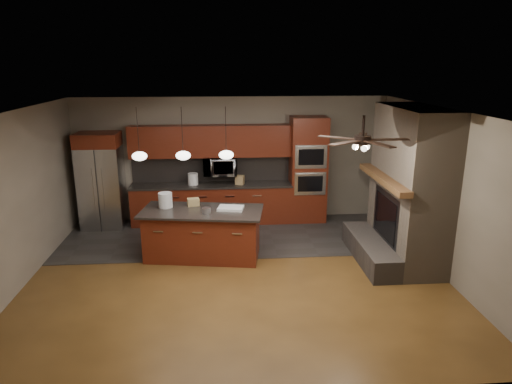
{
  "coord_description": "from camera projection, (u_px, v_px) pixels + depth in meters",
  "views": [
    {
      "loc": [
        -0.23,
        -7.18,
        3.53
      ],
      "look_at": [
        0.37,
        0.6,
        1.3
      ],
      "focal_mm": 32.0,
      "sensor_mm": 36.0,
      "label": 1
    }
  ],
  "objects": [
    {
      "name": "fireplace_column",
      "position": [
        406.0,
        192.0,
        8.12
      ],
      "size": [
        1.3,
        2.1,
        2.8
      ],
      "color": "#776755",
      "rests_on": "ground"
    },
    {
      "name": "back_cabinetry",
      "position": [
        211.0,
        184.0,
        10.22
      ],
      "size": [
        3.59,
        0.64,
        2.2
      ],
      "color": "#5C1E10",
      "rests_on": "ground"
    },
    {
      "name": "pendant_left",
      "position": [
        140.0,
        156.0,
        7.88
      ],
      "size": [
        0.26,
        0.26,
        0.92
      ],
      "color": "black",
      "rests_on": "ceiling"
    },
    {
      "name": "white_bucket",
      "position": [
        165.0,
        200.0,
        8.47
      ],
      "size": [
        0.26,
        0.26,
        0.28
      ],
      "primitive_type": "cylinder",
      "rotation": [
        0.0,
        0.0,
        0.03
      ],
      "color": "silver",
      "rests_on": "kitchen_island"
    },
    {
      "name": "paint_tray",
      "position": [
        231.0,
        208.0,
        8.38
      ],
      "size": [
        0.51,
        0.4,
        0.05
      ],
      "primitive_type": "cube",
      "rotation": [
        0.0,
        0.0,
        -0.2
      ],
      "color": "silver",
      "rests_on": "kitchen_island"
    },
    {
      "name": "cardboard_box",
      "position": [
        193.0,
        202.0,
        8.59
      ],
      "size": [
        0.24,
        0.19,
        0.14
      ],
      "primitive_type": "cube",
      "rotation": [
        0.0,
        0.0,
        0.18
      ],
      "color": "#9E8451",
      "rests_on": "kitchen_island"
    },
    {
      "name": "ceiling",
      "position": [
        236.0,
        111.0,
        7.1
      ],
      "size": [
        7.0,
        6.0,
        0.02
      ],
      "primitive_type": "cube",
      "color": "white",
      "rests_on": "back_wall"
    },
    {
      "name": "pendant_center",
      "position": [
        183.0,
        155.0,
        7.94
      ],
      "size": [
        0.26,
        0.26,
        0.92
      ],
      "color": "black",
      "rests_on": "ceiling"
    },
    {
      "name": "paint_can",
      "position": [
        206.0,
        211.0,
        8.14
      ],
      "size": [
        0.2,
        0.2,
        0.1
      ],
      "primitive_type": "cylinder",
      "rotation": [
        0.0,
        0.0,
        -0.36
      ],
      "color": "#B9B8BD",
      "rests_on": "kitchen_island"
    },
    {
      "name": "kitchen_island",
      "position": [
        203.0,
        233.0,
        8.46
      ],
      "size": [
        2.33,
        1.33,
        0.92
      ],
      "rotation": [
        0.0,
        0.0,
        -0.15
      ],
      "color": "#5C1E10",
      "rests_on": "ground"
    },
    {
      "name": "microwave",
      "position": [
        220.0,
        166.0,
        10.13
      ],
      "size": [
        0.73,
        0.41,
        0.5
      ],
      "primitive_type": "imported",
      "color": "silver",
      "rests_on": "back_cabinetry"
    },
    {
      "name": "left_wall",
      "position": [
        16.0,
        201.0,
        7.23
      ],
      "size": [
        0.02,
        6.0,
        2.8
      ],
      "primitive_type": "cube",
      "color": "gray",
      "rests_on": "ground"
    },
    {
      "name": "pendant_right",
      "position": [
        226.0,
        155.0,
        7.99
      ],
      "size": [
        0.26,
        0.26,
        0.92
      ],
      "color": "black",
      "rests_on": "ceiling"
    },
    {
      "name": "slate_tile_patch",
      "position": [
        234.0,
        236.0,
        9.6
      ],
      "size": [
        7.0,
        2.4,
        0.01
      ],
      "primitive_type": "cube",
      "color": "#2C2A28",
      "rests_on": "ground"
    },
    {
      "name": "back_wall",
      "position": [
        232.0,
        159.0,
        10.37
      ],
      "size": [
        7.0,
        0.02,
        2.8
      ],
      "primitive_type": "cube",
      "color": "gray",
      "rests_on": "ground"
    },
    {
      "name": "right_wall",
      "position": [
        442.0,
        192.0,
        7.75
      ],
      "size": [
        0.02,
        6.0,
        2.8
      ],
      "primitive_type": "cube",
      "color": "gray",
      "rests_on": "ground"
    },
    {
      "name": "oven_tower",
      "position": [
        308.0,
        170.0,
        10.25
      ],
      "size": [
        0.8,
        0.63,
        2.38
      ],
      "color": "#5C1E10",
      "rests_on": "ground"
    },
    {
      "name": "counter_box",
      "position": [
        240.0,
        180.0,
        10.15
      ],
      "size": [
        0.22,
        0.19,
        0.2
      ],
      "primitive_type": "cube",
      "rotation": [
        0.0,
        0.0,
        -0.33
      ],
      "color": "#A08152",
      "rests_on": "back_cabinetry"
    },
    {
      "name": "refrigerator",
      "position": [
        101.0,
        181.0,
        9.89
      ],
      "size": [
        0.9,
        0.75,
        2.09
      ],
      "color": "silver",
      "rests_on": "ground"
    },
    {
      "name": "ceiling_fan",
      "position": [
        363.0,
        139.0,
        6.56
      ],
      "size": [
        1.27,
        1.33,
        0.41
      ],
      "color": "black",
      "rests_on": "ceiling"
    },
    {
      "name": "counter_bucket",
      "position": [
        193.0,
        179.0,
        10.12
      ],
      "size": [
        0.26,
        0.26,
        0.26
      ],
      "primitive_type": "cylinder",
      "rotation": [
        0.0,
        0.0,
        -0.17
      ],
      "color": "white",
      "rests_on": "back_cabinetry"
    },
    {
      "name": "ground",
      "position": [
        238.0,
        274.0,
        7.87
      ],
      "size": [
        7.0,
        7.0,
        0.0
      ],
      "primitive_type": "plane",
      "color": "brown",
      "rests_on": "ground"
    }
  ]
}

